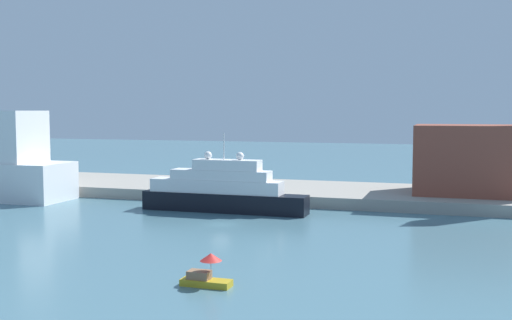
% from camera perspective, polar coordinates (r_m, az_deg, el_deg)
% --- Properties ---
extents(ground, '(400.00, 400.00, 0.00)m').
position_cam_1_polar(ground, '(78.38, -3.26, -6.01)').
color(ground, slate).
extents(quay_dock, '(110.00, 21.32, 1.73)m').
position_cam_1_polar(quay_dock, '(103.26, 2.05, -2.94)').
color(quay_dock, gray).
rests_on(quay_dock, ground).
extents(large_yacht, '(24.24, 3.60, 11.30)m').
position_cam_1_polar(large_yacht, '(87.86, -3.19, -2.89)').
color(large_yacht, black).
rests_on(large_yacht, ground).
extents(small_motorboat, '(4.20, 1.81, 2.78)m').
position_cam_1_polar(small_motorboat, '(51.50, -4.66, -10.48)').
color(small_motorboat, '#B7991E').
rests_on(small_motorboat, ground).
extents(harbor_building, '(14.69, 12.02, 10.52)m').
position_cam_1_polar(harbor_building, '(99.10, 18.80, 0.06)').
color(harbor_building, brown).
rests_on(harbor_building, quay_dock).
extents(parked_car, '(3.84, 1.75, 1.27)m').
position_cam_1_polar(parked_car, '(106.37, -8.36, -2.00)').
color(parked_car, '#1E4C99').
rests_on(parked_car, quay_dock).
extents(person_figure, '(0.36, 0.36, 1.56)m').
position_cam_1_polar(person_figure, '(100.30, -6.70, -2.29)').
color(person_figure, maroon).
rests_on(person_figure, quay_dock).
extents(mooring_bollard, '(0.53, 0.53, 0.70)m').
position_cam_1_polar(mooring_bollard, '(95.30, -0.95, -2.84)').
color(mooring_bollard, black).
rests_on(mooring_bollard, quay_dock).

